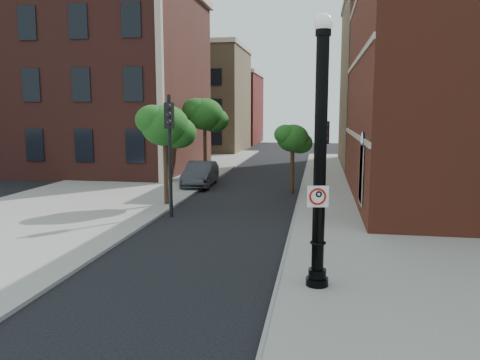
% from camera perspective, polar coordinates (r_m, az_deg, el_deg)
% --- Properties ---
extents(ground, '(120.00, 120.00, 0.00)m').
position_cam_1_polar(ground, '(13.31, -4.56, -12.69)').
color(ground, black).
rests_on(ground, ground).
extents(sidewalk_right, '(8.00, 60.00, 0.12)m').
position_cam_1_polar(sidewalk_right, '(22.71, 16.83, -3.97)').
color(sidewalk_right, gray).
rests_on(sidewalk_right, ground).
extents(sidewalk_left, '(10.00, 50.00, 0.12)m').
position_cam_1_polar(sidewalk_left, '(32.71, -12.15, -0.09)').
color(sidewalk_left, gray).
rests_on(sidewalk_left, ground).
extents(curb_edge, '(0.10, 60.00, 0.14)m').
position_cam_1_polar(curb_edge, '(22.55, 6.80, -3.72)').
color(curb_edge, gray).
rests_on(curb_edge, ground).
extents(victorian_building, '(18.60, 14.60, 17.95)m').
position_cam_1_polar(victorian_building, '(40.94, -18.74, 13.52)').
color(victorian_building, '#592721').
rests_on(victorian_building, ground).
extents(bg_building_tan_a, '(12.00, 12.00, 12.00)m').
position_cam_1_polar(bg_building_tan_a, '(58.04, -5.50, 9.56)').
color(bg_building_tan_a, '#90744E').
rests_on(bg_building_tan_a, ground).
extents(bg_building_red, '(12.00, 12.00, 10.00)m').
position_cam_1_polar(bg_building_red, '(71.64, -2.54, 8.56)').
color(bg_building_red, maroon).
rests_on(bg_building_red, ground).
extents(bg_building_tan_b, '(22.00, 14.00, 14.00)m').
position_cam_1_polar(bg_building_tan_b, '(44.02, 27.17, 10.37)').
color(bg_building_tan_b, '#90744E').
rests_on(bg_building_tan_b, ground).
extents(lamppost, '(0.61, 0.61, 7.20)m').
position_cam_1_polar(lamppost, '(12.36, 9.71, 1.51)').
color(lamppost, black).
rests_on(lamppost, ground).
extents(no_parking_sign, '(0.56, 0.14, 0.57)m').
position_cam_1_polar(no_parking_sign, '(12.29, 9.47, -1.97)').
color(no_parking_sign, white).
rests_on(no_parking_sign, ground).
extents(parked_car, '(1.97, 4.88, 1.58)m').
position_cam_1_polar(parked_car, '(30.06, -4.85, 0.73)').
color(parked_car, '#2A2A2F').
rests_on(parked_car, ground).
extents(traffic_signal_left, '(0.39, 0.47, 5.50)m').
position_cam_1_polar(traffic_signal_left, '(21.10, -8.59, 5.38)').
color(traffic_signal_left, black).
rests_on(traffic_signal_left, ground).
extents(traffic_signal_right, '(0.36, 0.41, 4.65)m').
position_cam_1_polar(traffic_signal_right, '(20.47, 10.31, 3.64)').
color(traffic_signal_right, black).
rests_on(traffic_signal_right, ground).
extents(utility_pole, '(0.09, 0.09, 4.38)m').
position_cam_1_polar(utility_pole, '(18.12, 9.59, 0.06)').
color(utility_pole, '#999999').
rests_on(utility_pole, ground).
extents(street_tree_a, '(2.83, 2.56, 5.10)m').
position_cam_1_polar(street_tree_a, '(23.61, -9.04, 6.45)').
color(street_tree_a, '#321F14').
rests_on(street_tree_a, ground).
extents(street_tree_b, '(3.17, 2.86, 5.70)m').
position_cam_1_polar(street_tree_b, '(33.94, -4.26, 7.90)').
color(street_tree_b, '#321F14').
rests_on(street_tree_b, ground).
extents(street_tree_c, '(2.23, 2.02, 4.02)m').
position_cam_1_polar(street_tree_c, '(27.56, 6.50, 4.97)').
color(street_tree_c, '#321F14').
rests_on(street_tree_c, ground).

